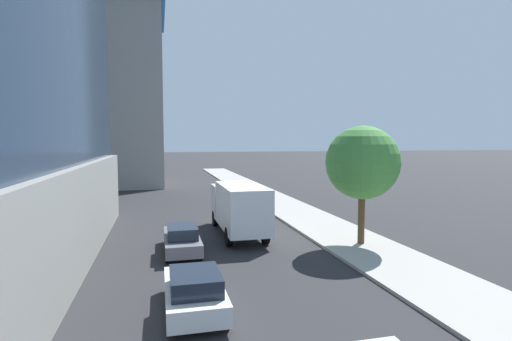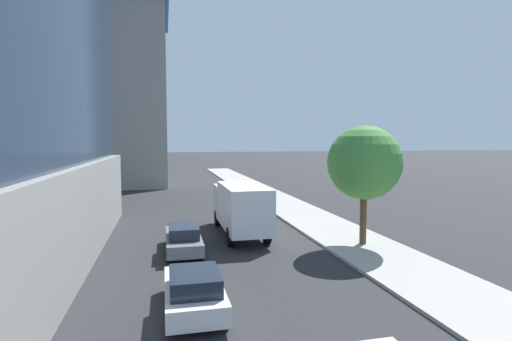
{
  "view_description": "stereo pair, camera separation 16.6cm",
  "coord_description": "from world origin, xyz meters",
  "views": [
    {
      "loc": [
        -2.67,
        2.55,
        5.67
      ],
      "look_at": [
        0.69,
        16.21,
        4.6
      ],
      "focal_mm": 27.69,
      "sensor_mm": 36.0,
      "label": 1
    },
    {
      "loc": [
        -2.51,
        2.51,
        5.67
      ],
      "look_at": [
        0.69,
        16.21,
        4.6
      ],
      "focal_mm": 27.69,
      "sensor_mm": 36.0,
      "label": 2
    }
  ],
  "objects": [
    {
      "name": "sidewalk",
      "position": [
        7.72,
        20.0,
        0.07
      ],
      "size": [
        4.19,
        120.0,
        0.15
      ],
      "primitive_type": "cube",
      "color": "#9E9B93",
      "rests_on": "ground"
    },
    {
      "name": "construction_building",
      "position": [
        -10.0,
        56.84,
        13.76
      ],
      "size": [
        21.8,
        19.58,
        35.15
      ],
      "color": "#9E9B93",
      "rests_on": "ground"
    },
    {
      "name": "street_tree",
      "position": [
        7.82,
        21.5,
        4.48
      ],
      "size": [
        3.92,
        3.92,
        6.31
      ],
      "color": "brown",
      "rests_on": "sidewalk"
    },
    {
      "name": "car_gray",
      "position": [
        -1.62,
        22.49,
        0.71
      ],
      "size": [
        1.73,
        4.68,
        1.44
      ],
      "color": "slate",
      "rests_on": "ground"
    },
    {
      "name": "car_white",
      "position": [
        -1.62,
        15.31,
        0.73
      ],
      "size": [
        1.88,
        4.17,
        1.48
      ],
      "color": "silver",
      "rests_on": "ground"
    },
    {
      "name": "box_truck",
      "position": [
        1.91,
        25.47,
        1.78
      ],
      "size": [
        2.34,
        7.66,
        3.12
      ],
      "color": "silver",
      "rests_on": "ground"
    }
  ]
}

